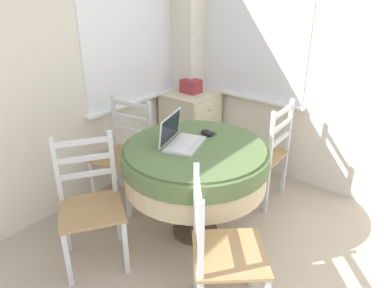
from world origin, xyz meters
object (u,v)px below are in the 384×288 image
(laptop, at_px, (180,138))
(dining_chair_near_right_window, at_px, (264,153))
(storage_box, at_px, (191,86))
(dining_chair_camera_near, at_px, (222,252))
(dining_chair_near_back_window, at_px, (125,154))
(corner_cabinet, at_px, (191,126))
(computer_mouse, at_px, (207,133))
(dining_chair_left_flank, at_px, (91,205))
(cell_phone, at_px, (209,133))
(round_dining_table, at_px, (195,163))

(laptop, height_order, dining_chair_near_right_window, laptop)
(laptop, height_order, storage_box, laptop)
(dining_chair_camera_near, height_order, storage_box, dining_chair_camera_near)
(dining_chair_near_back_window, height_order, corner_cabinet, dining_chair_near_back_window)
(dining_chair_near_right_window, distance_m, corner_cabinet, 1.02)
(corner_cabinet, bearing_deg, computer_mouse, -135.24)
(dining_chair_left_flank, distance_m, corner_cabinet, 1.74)
(storage_box, bearing_deg, corner_cabinet, 76.76)
(dining_chair_camera_near, bearing_deg, storage_box, 43.31)
(cell_phone, height_order, corner_cabinet, cell_phone)
(corner_cabinet, xyz_separation_m, storage_box, (-0.00, -0.01, 0.45))
(dining_chair_camera_near, height_order, corner_cabinet, dining_chair_camera_near)
(dining_chair_near_right_window, distance_m, dining_chair_left_flank, 1.57)
(cell_phone, distance_m, dining_chair_near_right_window, 0.66)
(laptop, xyz_separation_m, cell_phone, (0.30, -0.05, -0.04))
(round_dining_table, relative_size, laptop, 2.71)
(dining_chair_left_flank, bearing_deg, cell_phone, -19.62)
(round_dining_table, xyz_separation_m, dining_chair_near_right_window, (0.78, -0.16, -0.17))
(round_dining_table, bearing_deg, storage_box, 39.83)
(laptop, distance_m, storage_box, 1.27)
(storage_box, bearing_deg, dining_chair_near_right_window, -102.09)
(dining_chair_camera_near, distance_m, corner_cabinet, 2.08)
(dining_chair_near_right_window, bearing_deg, computer_mouse, 160.10)
(computer_mouse, xyz_separation_m, dining_chair_left_flank, (-0.88, 0.34, -0.34))
(computer_mouse, bearing_deg, dining_chair_near_back_window, 104.68)
(corner_cabinet, bearing_deg, dining_chair_near_right_window, -102.09)
(round_dining_table, relative_size, corner_cabinet, 1.41)
(cell_phone, height_order, dining_chair_near_back_window, dining_chair_near_back_window)
(computer_mouse, bearing_deg, round_dining_table, -166.77)
(dining_chair_near_back_window, bearing_deg, corner_cabinet, 2.26)
(dining_chair_near_right_window, relative_size, storage_box, 4.92)
(computer_mouse, xyz_separation_m, dining_chair_camera_near, (-0.72, -0.64, -0.34))
(dining_chair_near_back_window, relative_size, dining_chair_near_right_window, 1.00)
(dining_chair_camera_near, height_order, dining_chair_left_flank, same)
(dining_chair_left_flank, bearing_deg, dining_chair_near_right_window, -20.74)
(round_dining_table, relative_size, dining_chair_camera_near, 1.17)
(computer_mouse, height_order, corner_cabinet, computer_mouse)
(laptop, bearing_deg, cell_phone, -9.30)
(corner_cabinet, bearing_deg, laptop, -145.10)
(laptop, bearing_deg, dining_chair_left_flank, 155.90)
(round_dining_table, height_order, cell_phone, cell_phone)
(laptop, distance_m, dining_chair_near_back_window, 0.78)
(round_dining_table, distance_m, cell_phone, 0.30)
(laptop, height_order, dining_chair_camera_near, laptop)
(dining_chair_near_right_window, height_order, storage_box, dining_chair_near_right_window)
(round_dining_table, distance_m, laptop, 0.22)
(cell_phone, xyz_separation_m, dining_chair_left_flank, (-0.93, 0.33, -0.32))
(laptop, bearing_deg, dining_chair_near_right_window, -18.06)
(round_dining_table, xyz_separation_m, cell_phone, (0.25, 0.06, 0.15))
(dining_chair_camera_near, bearing_deg, corner_cabinet, 43.39)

